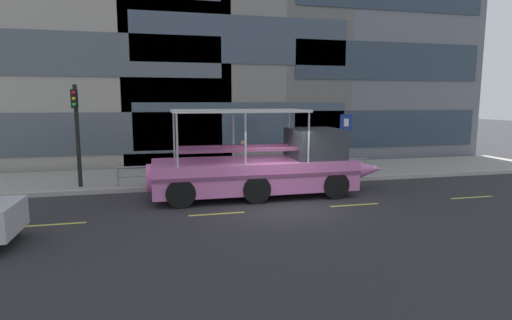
{
  "coord_description": "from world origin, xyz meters",
  "views": [
    {
      "loc": [
        -4.2,
        -13.49,
        3.56
      ],
      "look_at": [
        -0.46,
        1.85,
        1.3
      ],
      "focal_mm": 28.81,
      "sensor_mm": 36.0,
      "label": 1
    }
  ],
  "objects_px": {
    "pedestrian_near_bow": "(317,151)",
    "pedestrian_mid_left": "(243,155)",
    "traffic_light_pole": "(77,125)",
    "duck_tour_boat": "(268,167)",
    "parking_sign": "(346,134)"
  },
  "relations": [
    {
      "from": "duck_tour_boat",
      "to": "pedestrian_mid_left",
      "type": "relative_size",
      "value": 5.71
    },
    {
      "from": "pedestrian_near_bow",
      "to": "pedestrian_mid_left",
      "type": "bearing_deg",
      "value": -173.94
    },
    {
      "from": "pedestrian_near_bow",
      "to": "pedestrian_mid_left",
      "type": "height_order",
      "value": "pedestrian_near_bow"
    },
    {
      "from": "traffic_light_pole",
      "to": "duck_tour_boat",
      "type": "distance_m",
      "value": 7.65
    },
    {
      "from": "duck_tour_boat",
      "to": "pedestrian_near_bow",
      "type": "relative_size",
      "value": 5.48
    },
    {
      "from": "traffic_light_pole",
      "to": "pedestrian_near_bow",
      "type": "xyz_separation_m",
      "value": [
        10.5,
        1.06,
        -1.42
      ]
    },
    {
      "from": "duck_tour_boat",
      "to": "pedestrian_near_bow",
      "type": "xyz_separation_m",
      "value": [
        3.4,
        3.47,
        0.13
      ]
    },
    {
      "from": "traffic_light_pole",
      "to": "parking_sign",
      "type": "distance_m",
      "value": 11.62
    },
    {
      "from": "duck_tour_boat",
      "to": "pedestrian_near_bow",
      "type": "bearing_deg",
      "value": 45.55
    },
    {
      "from": "parking_sign",
      "to": "duck_tour_boat",
      "type": "xyz_separation_m",
      "value": [
        -4.5,
        -2.73,
        -0.99
      ]
    },
    {
      "from": "parking_sign",
      "to": "duck_tour_boat",
      "type": "relative_size",
      "value": 0.3
    },
    {
      "from": "parking_sign",
      "to": "pedestrian_mid_left",
      "type": "bearing_deg",
      "value": 175.9
    },
    {
      "from": "parking_sign",
      "to": "duck_tour_boat",
      "type": "bearing_deg",
      "value": -148.75
    },
    {
      "from": "traffic_light_pole",
      "to": "parking_sign",
      "type": "bearing_deg",
      "value": 1.61
    },
    {
      "from": "pedestrian_mid_left",
      "to": "traffic_light_pole",
      "type": "bearing_deg",
      "value": -174.36
    }
  ]
}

